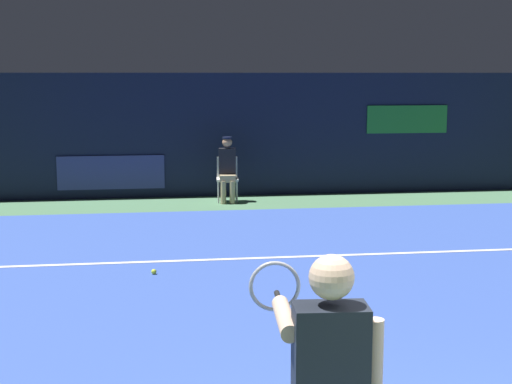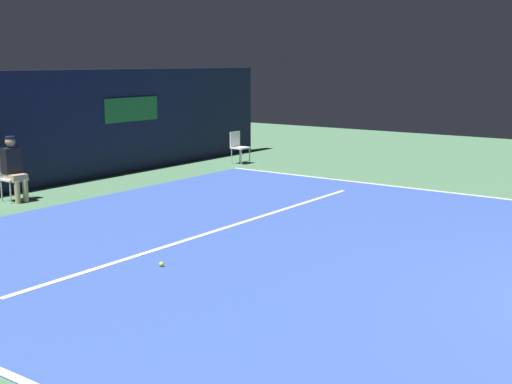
# 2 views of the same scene
# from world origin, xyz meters

# --- Properties ---
(ground_plane) EXTENTS (33.37, 33.37, 0.00)m
(ground_plane) POSITION_xyz_m (0.00, 4.92, 0.00)
(ground_plane) COLOR #4C7A56
(court_surface) EXTENTS (10.84, 11.84, 0.01)m
(court_surface) POSITION_xyz_m (0.00, 4.92, 0.01)
(court_surface) COLOR #3856B2
(court_surface) RESTS_ON ground
(line_sideline_left) EXTENTS (0.10, 11.84, 0.01)m
(line_sideline_left) POSITION_xyz_m (5.37, 4.92, 0.01)
(line_sideline_left) COLOR white
(line_sideline_left) RESTS_ON court_surface
(line_sideline_right) EXTENTS (0.10, 11.84, 0.01)m
(line_sideline_right) POSITION_xyz_m (-5.37, 4.92, 0.01)
(line_sideline_right) COLOR white
(line_sideline_right) RESTS_ON court_surface
(line_service) EXTENTS (8.45, 0.10, 0.01)m
(line_service) POSITION_xyz_m (0.00, 6.99, 0.01)
(line_service) COLOR white
(line_service) RESTS_ON court_surface
(back_wall) EXTENTS (16.97, 0.33, 2.60)m
(back_wall) POSITION_xyz_m (-0.00, 12.77, 1.30)
(back_wall) COLOR #141933
(back_wall) RESTS_ON ground
(line_judge_on_chair) EXTENTS (0.47, 0.55, 1.32)m
(line_judge_on_chair) POSITION_xyz_m (-0.62, 11.86, 0.69)
(line_judge_on_chair) COLOR white
(line_judge_on_chair) RESTS_ON ground
(courtside_chair_near) EXTENTS (0.45, 0.42, 0.88)m
(courtside_chair_near) POSITION_xyz_m (6.17, 11.35, 0.50)
(courtside_chair_near) COLOR white
(courtside_chair_near) RESTS_ON ground
(tennis_ball) EXTENTS (0.07, 0.07, 0.07)m
(tennis_ball) POSITION_xyz_m (-2.16, 6.34, 0.05)
(tennis_ball) COLOR #CCE033
(tennis_ball) RESTS_ON court_surface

